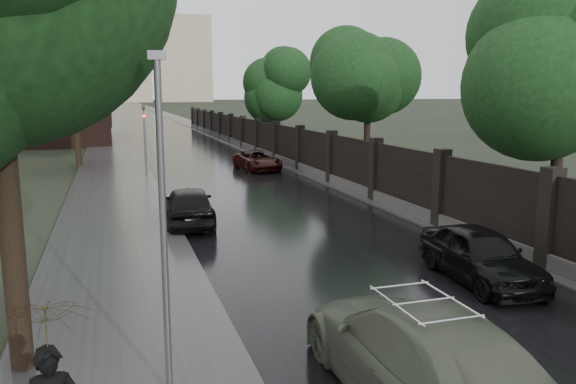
{
  "coord_description": "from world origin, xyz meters",
  "views": [
    {
      "loc": [
        -6.04,
        -6.39,
        4.55
      ],
      "look_at": [
        -0.85,
        10.08,
        1.5
      ],
      "focal_mm": 35.0,
      "sensor_mm": 36.0,
      "label": 1
    }
  ],
  "objects_px": {
    "car_right_near": "(480,255)",
    "tree_left_far": "(74,81)",
    "tree_right_c": "(276,88)",
    "pedestrian_umbrella": "(47,342)",
    "tree_right_b": "(368,86)",
    "car_right_far": "(257,160)",
    "hatchback_left": "(189,206)",
    "lamp_post": "(163,228)",
    "traffic_light": "(145,133)",
    "volga_sedan": "(421,355)",
    "tree_right_a": "(564,80)"
  },
  "relations": [
    {
      "from": "volga_sedan",
      "to": "tree_left_far",
      "type": "bearing_deg",
      "value": -76.6
    },
    {
      "from": "tree_right_b",
      "to": "hatchback_left",
      "type": "distance_m",
      "value": 15.01
    },
    {
      "from": "tree_right_a",
      "to": "hatchback_left",
      "type": "xyz_separation_m",
      "value": [
        -11.1,
        4.82,
        -4.25
      ]
    },
    {
      "from": "lamp_post",
      "to": "volga_sedan",
      "type": "xyz_separation_m",
      "value": [
        3.51,
        -1.2,
        -1.89
      ]
    },
    {
      "from": "car_right_near",
      "to": "tree_right_c",
      "type": "bearing_deg",
      "value": 85.45
    },
    {
      "from": "traffic_light",
      "to": "car_right_near",
      "type": "distance_m",
      "value": 21.39
    },
    {
      "from": "tree_right_a",
      "to": "car_right_near",
      "type": "height_order",
      "value": "tree_right_a"
    },
    {
      "from": "tree_right_c",
      "to": "car_right_near",
      "type": "height_order",
      "value": "tree_right_c"
    },
    {
      "from": "tree_right_c",
      "to": "volga_sedan",
      "type": "height_order",
      "value": "tree_right_c"
    },
    {
      "from": "traffic_light",
      "to": "tree_left_far",
      "type": "bearing_deg",
      "value": 126.47
    },
    {
      "from": "pedestrian_umbrella",
      "to": "tree_right_b",
      "type": "bearing_deg",
      "value": 53.45
    },
    {
      "from": "tree_right_b",
      "to": "volga_sedan",
      "type": "height_order",
      "value": "tree_right_b"
    },
    {
      "from": "lamp_post",
      "to": "tree_right_c",
      "type": "bearing_deg",
      "value": 71.48
    },
    {
      "from": "volga_sedan",
      "to": "car_right_far",
      "type": "distance_m",
      "value": 25.94
    },
    {
      "from": "volga_sedan",
      "to": "hatchback_left",
      "type": "distance_m",
      "value": 12.64
    },
    {
      "from": "tree_right_b",
      "to": "car_right_far",
      "type": "relative_size",
      "value": 1.66
    },
    {
      "from": "tree_right_b",
      "to": "hatchback_left",
      "type": "bearing_deg",
      "value": -140.42
    },
    {
      "from": "car_right_far",
      "to": "pedestrian_umbrella",
      "type": "bearing_deg",
      "value": -115.35
    },
    {
      "from": "tree_left_far",
      "to": "pedestrian_umbrella",
      "type": "distance_m",
      "value": 30.39
    },
    {
      "from": "tree_left_far",
      "to": "lamp_post",
      "type": "height_order",
      "value": "tree_left_far"
    },
    {
      "from": "car_right_near",
      "to": "pedestrian_umbrella",
      "type": "distance_m",
      "value": 10.49
    },
    {
      "from": "tree_right_a",
      "to": "traffic_light",
      "type": "distance_m",
      "value": 20.85
    },
    {
      "from": "car_right_near",
      "to": "tree_left_far",
      "type": "bearing_deg",
      "value": 116.05
    },
    {
      "from": "tree_right_c",
      "to": "pedestrian_umbrella",
      "type": "height_order",
      "value": "tree_right_c"
    },
    {
      "from": "tree_right_a",
      "to": "traffic_light",
      "type": "xyz_separation_m",
      "value": [
        -11.8,
        16.99,
        -2.55
      ]
    },
    {
      "from": "traffic_light",
      "to": "car_right_near",
      "type": "height_order",
      "value": "traffic_light"
    },
    {
      "from": "tree_right_b",
      "to": "car_right_near",
      "type": "bearing_deg",
      "value": -106.57
    },
    {
      "from": "tree_right_a",
      "to": "tree_right_c",
      "type": "bearing_deg",
      "value": 90.0
    },
    {
      "from": "tree_right_b",
      "to": "pedestrian_umbrella",
      "type": "relative_size",
      "value": 2.68
    },
    {
      "from": "lamp_post",
      "to": "pedestrian_umbrella",
      "type": "height_order",
      "value": "lamp_post"
    },
    {
      "from": "car_right_far",
      "to": "pedestrian_umbrella",
      "type": "height_order",
      "value": "pedestrian_umbrella"
    },
    {
      "from": "tree_left_far",
      "to": "tree_right_a",
      "type": "height_order",
      "value": "tree_left_far"
    },
    {
      "from": "hatchback_left",
      "to": "pedestrian_umbrella",
      "type": "relative_size",
      "value": 1.58
    },
    {
      "from": "tree_left_far",
      "to": "tree_right_c",
      "type": "height_order",
      "value": "tree_left_far"
    },
    {
      "from": "tree_right_b",
      "to": "car_right_far",
      "type": "distance_m",
      "value": 7.89
    },
    {
      "from": "lamp_post",
      "to": "volga_sedan",
      "type": "height_order",
      "value": "lamp_post"
    },
    {
      "from": "traffic_light",
      "to": "car_right_far",
      "type": "relative_size",
      "value": 0.95
    },
    {
      "from": "car_right_near",
      "to": "tree_right_b",
      "type": "bearing_deg",
      "value": 77.17
    },
    {
      "from": "car_right_near",
      "to": "car_right_far",
      "type": "xyz_separation_m",
      "value": [
        -0.14,
        21.18,
        -0.09
      ]
    },
    {
      "from": "volga_sedan",
      "to": "car_right_near",
      "type": "relative_size",
      "value": 1.35
    },
    {
      "from": "volga_sedan",
      "to": "car_right_far",
      "type": "height_order",
      "value": "volga_sedan"
    },
    {
      "from": "tree_right_b",
      "to": "tree_right_c",
      "type": "distance_m",
      "value": 18.0
    },
    {
      "from": "car_right_far",
      "to": "hatchback_left",
      "type": "bearing_deg",
      "value": -120.24
    },
    {
      "from": "tree_left_far",
      "to": "car_right_far",
      "type": "bearing_deg",
      "value": -21.76
    },
    {
      "from": "tree_right_c",
      "to": "lamp_post",
      "type": "xyz_separation_m",
      "value": [
        -12.9,
        -38.5,
        -2.28
      ]
    },
    {
      "from": "car_right_far",
      "to": "pedestrian_umbrella",
      "type": "relative_size",
      "value": 1.62
    },
    {
      "from": "tree_right_c",
      "to": "car_right_near",
      "type": "relative_size",
      "value": 1.76
    },
    {
      "from": "hatchback_left",
      "to": "tree_left_far",
      "type": "bearing_deg",
      "value": -71.75
    },
    {
      "from": "tree_right_a",
      "to": "pedestrian_umbrella",
      "type": "relative_size",
      "value": 2.68
    },
    {
      "from": "lamp_post",
      "to": "traffic_light",
      "type": "bearing_deg",
      "value": 87.32
    }
  ]
}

